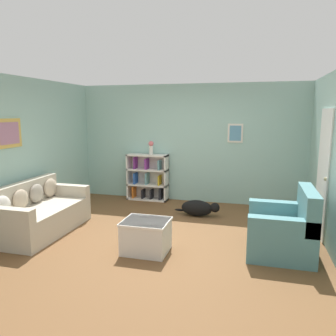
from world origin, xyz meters
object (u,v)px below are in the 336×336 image
Objects in this scene: recliner_chair at (284,230)px; couch at (39,213)px; dog at (199,208)px; vase at (151,147)px; coffee_table at (146,235)px; bookshelf at (148,178)px.

couch is at bearing -177.36° from recliner_chair.
vase is (-1.25, 0.89, 1.06)m from dog.
coffee_table is 2.15× the size of vase.
vase is at bearing 106.38° from coffee_table.
bookshelf is 3.44× the size of vase.
coffee_table is (-1.91, -0.48, -0.09)m from recliner_chair.
dog is at bearing 137.37° from recliner_chair.
recliner_chair is 2.00m from dog.
coffee_table is at bearing -103.80° from dog.
recliner_chair is at bearing 14.02° from coffee_table.
vase reaches higher than dog.
couch is at bearing -116.34° from vase.
coffee_table is at bearing -71.97° from bookshelf.
couch is at bearing -147.99° from dog.
couch is 2.69m from bookshelf.
coffee_table reaches higher than dog.
bookshelf is 3.60m from recliner_chair.
coffee_table is 1.88m from dog.
vase is (-0.80, 2.72, 0.97)m from coffee_table.
bookshelf reaches higher than coffee_table.
couch is 3.91m from recliner_chair.
bookshelf is 1.66m from dog.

